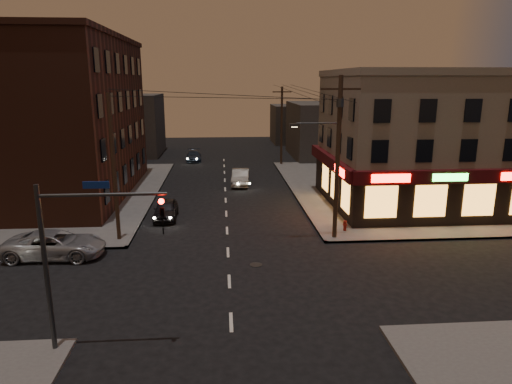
{
  "coord_description": "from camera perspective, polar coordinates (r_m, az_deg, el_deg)",
  "views": [
    {
      "loc": [
        -0.27,
        -21.26,
        9.85
      ],
      "look_at": [
        1.79,
        5.75,
        3.2
      ],
      "focal_mm": 32.0,
      "sensor_mm": 36.0,
      "label": 1
    }
  ],
  "objects": [
    {
      "name": "ground",
      "position": [
        23.43,
        -3.36,
        -11.09
      ],
      "size": [
        120.0,
        120.0,
        0.0
      ],
      "primitive_type": "plane",
      "color": "black",
      "rests_on": "ground"
    },
    {
      "name": "sidewalk_nw",
      "position": [
        45.06,
        -27.4,
        -0.31
      ],
      "size": [
        24.0,
        28.0,
        0.15
      ],
      "primitive_type": "cube",
      "color": "#514F4C",
      "rests_on": "ground"
    },
    {
      "name": "fire_hydrant",
      "position": [
        30.83,
        11.06,
        -4.06
      ],
      "size": [
        0.32,
        0.32,
        0.71
      ],
      "rotation": [
        0.0,
        0.0,
        -0.28
      ],
      "color": "maroon",
      "rests_on": "sidewalk_ne"
    },
    {
      "name": "utility_pole_west",
      "position": [
        28.99,
        -17.33,
        2.83
      ],
      "size": [
        0.24,
        0.24,
        9.0
      ],
      "primitive_type": "cylinder",
      "color": "#382619",
      "rests_on": "sidewalk_nw"
    },
    {
      "name": "utility_pole_far",
      "position": [
        53.98,
        3.22,
        8.25
      ],
      "size": [
        0.26,
        0.26,
        9.0
      ],
      "primitive_type": "cylinder",
      "color": "#382619",
      "rests_on": "sidewalk_ne"
    },
    {
      "name": "suv_cross",
      "position": [
        28.49,
        -23.81,
        -6.02
      ],
      "size": [
        5.6,
        2.73,
        1.53
      ],
      "primitive_type": "imported",
      "rotation": [
        0.0,
        0.0,
        1.54
      ],
      "color": "#94969C",
      "rests_on": "ground"
    },
    {
      "name": "pizza_building",
      "position": [
        38.55,
        20.65,
        6.2
      ],
      "size": [
        15.85,
        12.85,
        10.5
      ],
      "color": "gray",
      "rests_on": "sidewalk_ne"
    },
    {
      "name": "bg_building_nw",
      "position": [
        64.79,
        -15.83,
        8.1
      ],
      "size": [
        9.0,
        10.0,
        8.0
      ],
      "primitive_type": "cube",
      "color": "#3F3D3A",
      "rests_on": "ground"
    },
    {
      "name": "sedan_near",
      "position": [
        33.91,
        -11.2,
        -2.15
      ],
      "size": [
        1.7,
        4.08,
        1.38
      ],
      "primitive_type": "imported",
      "rotation": [
        0.0,
        0.0,
        0.02
      ],
      "color": "black",
      "rests_on": "ground"
    },
    {
      "name": "bg_building_ne_a",
      "position": [
        61.28,
        9.21,
        7.67
      ],
      "size": [
        10.0,
        12.0,
        7.0
      ],
      "primitive_type": "cube",
      "color": "#3F3D3A",
      "rests_on": "ground"
    },
    {
      "name": "sidewalk_ne",
      "position": [
        45.28,
        19.56,
        0.52
      ],
      "size": [
        24.0,
        28.0,
        0.15
      ],
      "primitive_type": "cube",
      "color": "#514F4C",
      "rests_on": "ground"
    },
    {
      "name": "utility_pole_main",
      "position": [
        28.23,
        9.99,
        5.26
      ],
      "size": [
        4.2,
        0.44,
        10.0
      ],
      "color": "#382619",
      "rests_on": "sidewalk_ne"
    },
    {
      "name": "bg_building_ne_b",
      "position": [
        74.59,
        5.18,
        8.47
      ],
      "size": [
        8.0,
        8.0,
        6.0
      ],
      "primitive_type": "cube",
      "color": "#3F3D3A",
      "rests_on": "ground"
    },
    {
      "name": "brick_apartment",
      "position": [
        42.82,
        -24.03,
        8.33
      ],
      "size": [
        12.0,
        20.0,
        13.0
      ],
      "primitive_type": "cube",
      "color": "#492417",
      "rests_on": "sidewalk_nw"
    },
    {
      "name": "sedan_mid",
      "position": [
        43.99,
        -1.95,
        1.86
      ],
      "size": [
        1.99,
        4.72,
        1.51
      ],
      "primitive_type": "imported",
      "rotation": [
        0.0,
        0.0,
        -0.09
      ],
      "color": "slate",
      "rests_on": "ground"
    },
    {
      "name": "sedan_far",
      "position": [
        57.74,
        -7.79,
        4.5
      ],
      "size": [
        2.01,
        4.55,
        1.3
      ],
      "primitive_type": "imported",
      "rotation": [
        0.0,
        0.0,
        0.04
      ],
      "color": "#1B2636",
      "rests_on": "ground"
    },
    {
      "name": "traffic_signal",
      "position": [
        17.48,
        -21.87,
        -6.26
      ],
      "size": [
        4.49,
        0.32,
        6.47
      ],
      "color": "#333538",
      "rests_on": "ground"
    }
  ]
}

